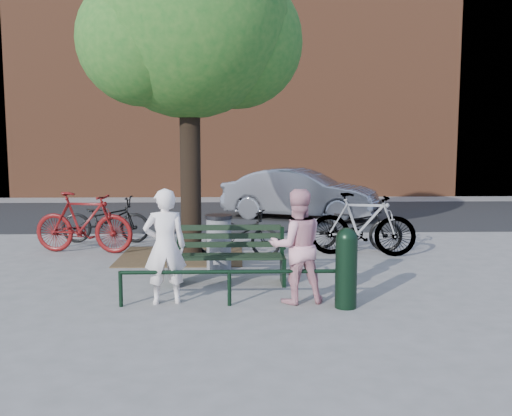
{
  "coord_description": "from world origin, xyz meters",
  "views": [
    {
      "loc": [
        0.13,
        -8.92,
        2.29
      ],
      "look_at": [
        0.44,
        1.0,
        1.11
      ],
      "focal_mm": 40.0,
      "sensor_mm": 36.0,
      "label": 1
    }
  ],
  "objects_px": {
    "person_left": "(165,246)",
    "litter_bin": "(219,242)",
    "park_bench": "(231,254)",
    "bicycle_c": "(237,233)",
    "parked_car": "(300,194)",
    "person_right": "(297,246)",
    "bollard": "(346,265)"
  },
  "relations": [
    {
      "from": "park_bench",
      "to": "bollard",
      "type": "relative_size",
      "value": 1.57
    },
    {
      "from": "person_right",
      "to": "park_bench",
      "type": "bearing_deg",
      "value": -58.78
    },
    {
      "from": "bollard",
      "to": "parked_car",
      "type": "relative_size",
      "value": 0.25
    },
    {
      "from": "park_bench",
      "to": "parked_car",
      "type": "height_order",
      "value": "parked_car"
    },
    {
      "from": "parked_car",
      "to": "litter_bin",
      "type": "bearing_deg",
      "value": -176.53
    },
    {
      "from": "bicycle_c",
      "to": "parked_car",
      "type": "bearing_deg",
      "value": -2.2
    },
    {
      "from": "person_right",
      "to": "litter_bin",
      "type": "bearing_deg",
      "value": -69.6
    },
    {
      "from": "park_bench",
      "to": "person_left",
      "type": "relative_size",
      "value": 1.07
    },
    {
      "from": "bicycle_c",
      "to": "parked_car",
      "type": "relative_size",
      "value": 0.39
    },
    {
      "from": "bollard",
      "to": "person_right",
      "type": "bearing_deg",
      "value": 155.98
    },
    {
      "from": "parked_car",
      "to": "bicycle_c",
      "type": "bearing_deg",
      "value": -177.08
    },
    {
      "from": "person_right",
      "to": "bicycle_c",
      "type": "relative_size",
      "value": 0.92
    },
    {
      "from": "park_bench",
      "to": "bicycle_c",
      "type": "xyz_separation_m",
      "value": [
        0.11,
        2.12,
        -0.02
      ]
    },
    {
      "from": "person_left",
      "to": "parked_car",
      "type": "height_order",
      "value": "person_left"
    },
    {
      "from": "litter_bin",
      "to": "bicycle_c",
      "type": "relative_size",
      "value": 0.56
    },
    {
      "from": "person_left",
      "to": "bollard",
      "type": "distance_m",
      "value": 2.53
    },
    {
      "from": "park_bench",
      "to": "bicycle_c",
      "type": "bearing_deg",
      "value": 87.14
    },
    {
      "from": "parked_car",
      "to": "person_left",
      "type": "bearing_deg",
      "value": -176.48
    },
    {
      "from": "person_right",
      "to": "parked_car",
      "type": "xyz_separation_m",
      "value": [
        0.99,
        8.63,
        -0.07
      ]
    },
    {
      "from": "person_right",
      "to": "bollard",
      "type": "distance_m",
      "value": 0.74
    },
    {
      "from": "person_left",
      "to": "bicycle_c",
      "type": "relative_size",
      "value": 0.93
    },
    {
      "from": "person_right",
      "to": "bollard",
      "type": "xyz_separation_m",
      "value": [
        0.65,
        -0.29,
        -0.21
      ]
    },
    {
      "from": "park_bench",
      "to": "bollard",
      "type": "distance_m",
      "value": 2.14
    },
    {
      "from": "park_bench",
      "to": "person_right",
      "type": "xyz_separation_m",
      "value": [
        0.95,
        -1.13,
        0.33
      ]
    },
    {
      "from": "person_left",
      "to": "person_right",
      "type": "relative_size",
      "value": 1.01
    },
    {
      "from": "person_left",
      "to": "litter_bin",
      "type": "xyz_separation_m",
      "value": [
        0.68,
        2.09,
        -0.32
      ]
    },
    {
      "from": "person_left",
      "to": "parked_car",
      "type": "relative_size",
      "value": 0.37
    },
    {
      "from": "person_right",
      "to": "bollard",
      "type": "bearing_deg",
      "value": 147.12
    },
    {
      "from": "bollard",
      "to": "parked_car",
      "type": "height_order",
      "value": "parked_car"
    },
    {
      "from": "park_bench",
      "to": "person_left",
      "type": "distance_m",
      "value": 1.48
    },
    {
      "from": "person_left",
      "to": "litter_bin",
      "type": "height_order",
      "value": "person_left"
    },
    {
      "from": "park_bench",
      "to": "litter_bin",
      "type": "distance_m",
      "value": 0.98
    }
  ]
}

